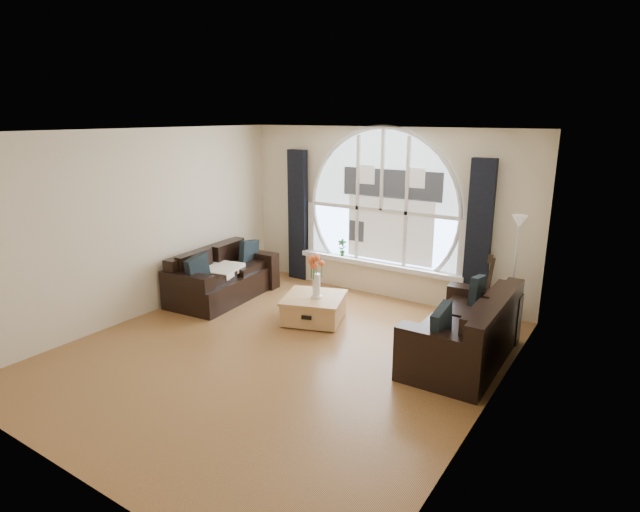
{
  "coord_description": "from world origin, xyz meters",
  "views": [
    {
      "loc": [
        3.64,
        -4.66,
        2.88
      ],
      "look_at": [
        0.0,
        0.9,
        1.05
      ],
      "focal_mm": 28.92,
      "sensor_mm": 36.0,
      "label": 1
    }
  ],
  "objects_px": {
    "sofa_right": "(463,328)",
    "guitar": "(490,290)",
    "vase_flowers": "(316,271)",
    "floor_lamp": "(514,273)",
    "sofa_left": "(223,274)",
    "potted_plant": "(342,247)",
    "coffee_chest": "(314,307)"
  },
  "relations": [
    {
      "from": "sofa_left",
      "to": "potted_plant",
      "type": "height_order",
      "value": "potted_plant"
    },
    {
      "from": "floor_lamp",
      "to": "guitar",
      "type": "bearing_deg",
      "value": -169.56
    },
    {
      "from": "vase_flowers",
      "to": "floor_lamp",
      "type": "height_order",
      "value": "floor_lamp"
    },
    {
      "from": "vase_flowers",
      "to": "floor_lamp",
      "type": "bearing_deg",
      "value": 27.96
    },
    {
      "from": "sofa_right",
      "to": "potted_plant",
      "type": "distance_m",
      "value": 3.09
    },
    {
      "from": "vase_flowers",
      "to": "potted_plant",
      "type": "height_order",
      "value": "vase_flowers"
    },
    {
      "from": "vase_flowers",
      "to": "sofa_right",
      "type": "bearing_deg",
      "value": -0.47
    },
    {
      "from": "vase_flowers",
      "to": "guitar",
      "type": "bearing_deg",
      "value": 30.05
    },
    {
      "from": "sofa_left",
      "to": "potted_plant",
      "type": "relative_size",
      "value": 6.09
    },
    {
      "from": "sofa_right",
      "to": "vase_flowers",
      "type": "xyz_separation_m",
      "value": [
        -2.13,
        0.02,
        0.36
      ]
    },
    {
      "from": "sofa_right",
      "to": "potted_plant",
      "type": "height_order",
      "value": "potted_plant"
    },
    {
      "from": "sofa_left",
      "to": "guitar",
      "type": "xyz_separation_m",
      "value": [
        3.9,
        1.2,
        0.13
      ]
    },
    {
      "from": "sofa_left",
      "to": "guitar",
      "type": "bearing_deg",
      "value": 12.05
    },
    {
      "from": "coffee_chest",
      "to": "vase_flowers",
      "type": "distance_m",
      "value": 0.56
    },
    {
      "from": "sofa_left",
      "to": "potted_plant",
      "type": "bearing_deg",
      "value": 45.0
    },
    {
      "from": "sofa_left",
      "to": "guitar",
      "type": "distance_m",
      "value": 4.08
    },
    {
      "from": "coffee_chest",
      "to": "potted_plant",
      "type": "height_order",
      "value": "potted_plant"
    },
    {
      "from": "floor_lamp",
      "to": "potted_plant",
      "type": "distance_m",
      "value": 2.91
    },
    {
      "from": "guitar",
      "to": "coffee_chest",
      "type": "bearing_deg",
      "value": -136.84
    },
    {
      "from": "vase_flowers",
      "to": "potted_plant",
      "type": "bearing_deg",
      "value": 108.12
    },
    {
      "from": "potted_plant",
      "to": "vase_flowers",
      "type": "bearing_deg",
      "value": -71.88
    },
    {
      "from": "sofa_left",
      "to": "floor_lamp",
      "type": "xyz_separation_m",
      "value": [
        4.19,
        1.26,
        0.4
      ]
    },
    {
      "from": "potted_plant",
      "to": "sofa_right",
      "type": "bearing_deg",
      "value": -30.85
    },
    {
      "from": "sofa_right",
      "to": "coffee_chest",
      "type": "relative_size",
      "value": 2.28
    },
    {
      "from": "vase_flowers",
      "to": "guitar",
      "type": "height_order",
      "value": "vase_flowers"
    },
    {
      "from": "coffee_chest",
      "to": "sofa_left",
      "type": "bearing_deg",
      "value": 161.05
    },
    {
      "from": "coffee_chest",
      "to": "guitar",
      "type": "height_order",
      "value": "guitar"
    },
    {
      "from": "sofa_right",
      "to": "floor_lamp",
      "type": "height_order",
      "value": "floor_lamp"
    },
    {
      "from": "vase_flowers",
      "to": "floor_lamp",
      "type": "xyz_separation_m",
      "value": [
        2.38,
        1.26,
        0.04
      ]
    },
    {
      "from": "coffee_chest",
      "to": "vase_flowers",
      "type": "xyz_separation_m",
      "value": [
        0.05,
        -0.02,
        0.55
      ]
    },
    {
      "from": "sofa_right",
      "to": "guitar",
      "type": "height_order",
      "value": "guitar"
    },
    {
      "from": "guitar",
      "to": "potted_plant",
      "type": "xyz_separation_m",
      "value": [
        -2.6,
        0.35,
        0.17
      ]
    }
  ]
}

